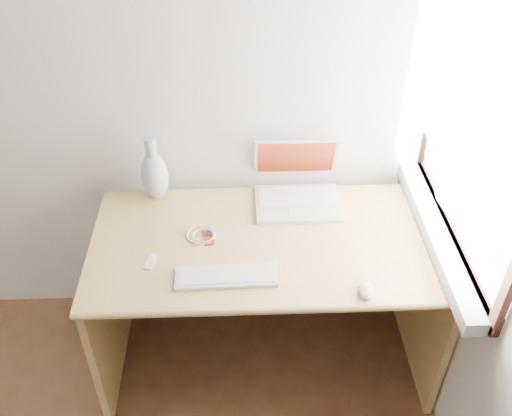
{
  "coord_description": "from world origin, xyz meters",
  "views": [
    {
      "loc": [
        0.92,
        -0.35,
        2.26
      ],
      "look_at": [
        0.98,
        1.35,
        0.9
      ],
      "focal_mm": 40.0,
      "sensor_mm": 36.0,
      "label": 1
    }
  ],
  "objects_px": {
    "desk": "(266,264)",
    "laptop": "(297,188)",
    "external_keyboard": "(226,277)",
    "vase": "(154,174)"
  },
  "relations": [
    {
      "from": "laptop",
      "to": "external_keyboard",
      "type": "distance_m",
      "value": 0.56
    },
    {
      "from": "desk",
      "to": "laptop",
      "type": "relative_size",
      "value": 3.91
    },
    {
      "from": "laptop",
      "to": "external_keyboard",
      "type": "height_order",
      "value": "laptop"
    },
    {
      "from": "desk",
      "to": "laptop",
      "type": "bearing_deg",
      "value": 52.59
    },
    {
      "from": "desk",
      "to": "vase",
      "type": "height_order",
      "value": "vase"
    },
    {
      "from": "vase",
      "to": "laptop",
      "type": "bearing_deg",
      "value": -3.25
    },
    {
      "from": "desk",
      "to": "external_keyboard",
      "type": "relative_size",
      "value": 3.74
    },
    {
      "from": "laptop",
      "to": "desk",
      "type": "bearing_deg",
      "value": -127.38
    },
    {
      "from": "laptop",
      "to": "vase",
      "type": "bearing_deg",
      "value": 176.78
    },
    {
      "from": "desk",
      "to": "external_keyboard",
      "type": "height_order",
      "value": "external_keyboard"
    }
  ]
}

